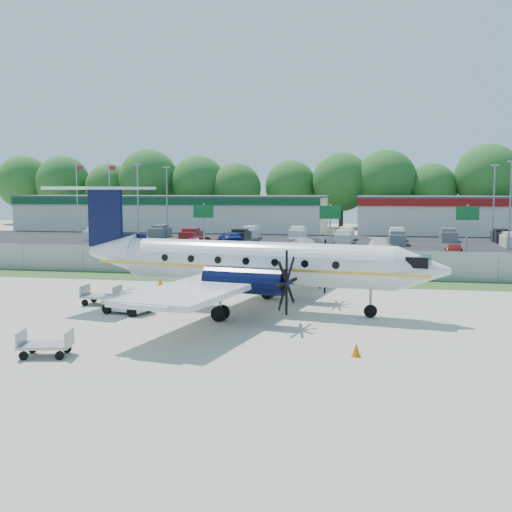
% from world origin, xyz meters
% --- Properties ---
extents(ground, '(170.00, 170.00, 0.00)m').
position_xyz_m(ground, '(0.00, 0.00, 0.00)').
color(ground, '#BAB59D').
rests_on(ground, ground).
extents(grass_verge, '(170.00, 4.00, 0.02)m').
position_xyz_m(grass_verge, '(0.00, 12.00, 0.01)').
color(grass_verge, '#2D561E').
rests_on(grass_verge, ground).
extents(access_road, '(170.00, 8.00, 0.02)m').
position_xyz_m(access_road, '(0.00, 19.00, 0.01)').
color(access_road, black).
rests_on(access_road, ground).
extents(parking_lot, '(170.00, 32.00, 0.02)m').
position_xyz_m(parking_lot, '(0.00, 40.00, 0.01)').
color(parking_lot, black).
rests_on(parking_lot, ground).
extents(perimeter_fence, '(120.00, 0.06, 1.99)m').
position_xyz_m(perimeter_fence, '(0.00, 14.00, 1.00)').
color(perimeter_fence, gray).
rests_on(perimeter_fence, ground).
extents(building_west, '(46.40, 12.40, 5.24)m').
position_xyz_m(building_west, '(-24.00, 61.98, 2.63)').
color(building_west, silver).
rests_on(building_west, ground).
extents(sign_left, '(1.80, 0.26, 5.00)m').
position_xyz_m(sign_left, '(-8.00, 22.91, 3.61)').
color(sign_left, gray).
rests_on(sign_left, ground).
extents(sign_mid, '(1.80, 0.26, 5.00)m').
position_xyz_m(sign_mid, '(3.00, 22.91, 3.61)').
color(sign_mid, gray).
rests_on(sign_mid, ground).
extents(sign_right, '(1.80, 0.26, 5.00)m').
position_xyz_m(sign_right, '(14.00, 22.91, 3.61)').
color(sign_right, gray).
rests_on(sign_right, ground).
extents(flagpole_west, '(1.06, 0.12, 10.00)m').
position_xyz_m(flagpole_west, '(-35.92, 55.00, 5.64)').
color(flagpole_west, silver).
rests_on(flagpole_west, ground).
extents(flagpole_east, '(1.06, 0.12, 10.00)m').
position_xyz_m(flagpole_east, '(-30.92, 55.00, 5.64)').
color(flagpole_east, silver).
rests_on(flagpole_east, ground).
extents(light_pole_nw, '(0.90, 0.35, 9.09)m').
position_xyz_m(light_pole_nw, '(-20.00, 38.00, 5.23)').
color(light_pole_nw, gray).
rests_on(light_pole_nw, ground).
extents(light_pole_ne, '(0.90, 0.35, 9.09)m').
position_xyz_m(light_pole_ne, '(20.00, 38.00, 5.23)').
color(light_pole_ne, gray).
rests_on(light_pole_ne, ground).
extents(light_pole_sw, '(0.90, 0.35, 9.09)m').
position_xyz_m(light_pole_sw, '(-20.00, 48.00, 5.23)').
color(light_pole_sw, gray).
rests_on(light_pole_sw, ground).
extents(light_pole_se, '(0.90, 0.35, 9.09)m').
position_xyz_m(light_pole_se, '(20.00, 48.00, 5.23)').
color(light_pole_se, gray).
rests_on(light_pole_se, ground).
extents(tree_line, '(112.00, 6.00, 14.00)m').
position_xyz_m(tree_line, '(0.00, 74.00, 0.00)').
color(tree_line, '#225C1B').
rests_on(tree_line, ground).
extents(aircraft, '(20.87, 20.47, 6.38)m').
position_xyz_m(aircraft, '(0.51, 1.43, 2.46)').
color(aircraft, silver).
rests_on(aircraft, ground).
extents(pushback_tug, '(2.50, 2.13, 1.19)m').
position_xyz_m(pushback_tug, '(-5.13, -0.92, 0.57)').
color(pushback_tug, silver).
rests_on(pushback_tug, ground).
extents(baggage_cart_near, '(1.99, 1.21, 1.04)m').
position_xyz_m(baggage_cart_near, '(-7.58, 1.06, 0.49)').
color(baggage_cart_near, gray).
rests_on(baggage_cart_near, ground).
extents(baggage_cart_far, '(2.08, 1.51, 0.99)m').
position_xyz_m(baggage_cart_far, '(-4.98, -9.45, 0.46)').
color(baggage_cart_far, gray).
rests_on(baggage_cart_far, ground).
extents(cone_nose, '(0.36, 0.36, 0.51)m').
position_xyz_m(cone_nose, '(6.43, -7.19, 0.24)').
color(cone_nose, orange).
rests_on(cone_nose, ground).
extents(cone_starboard_wing, '(0.33, 0.33, 0.48)m').
position_xyz_m(cone_starboard_wing, '(-6.84, 8.40, 0.22)').
color(cone_starboard_wing, orange).
rests_on(cone_starboard_wing, ground).
extents(road_car_west, '(5.02, 3.02, 1.36)m').
position_xyz_m(road_car_west, '(-19.11, 17.36, 0.00)').
color(road_car_west, silver).
rests_on(road_car_west, ground).
extents(road_car_mid, '(4.94, 2.50, 1.61)m').
position_xyz_m(road_car_mid, '(5.92, 21.31, 0.00)').
color(road_car_mid, beige).
rests_on(road_car_mid, ground).
extents(parked_car_a, '(3.75, 5.26, 1.66)m').
position_xyz_m(parked_car_a, '(-10.63, 29.72, 0.00)').
color(parked_car_a, maroon).
rests_on(parked_car_a, ground).
extents(parked_car_b, '(2.45, 4.80, 1.33)m').
position_xyz_m(parked_car_b, '(-4.95, 29.54, 0.00)').
color(parked_car_b, black).
rests_on(parked_car_b, ground).
extents(parked_car_c, '(3.92, 5.65, 1.52)m').
position_xyz_m(parked_car_c, '(0.17, 29.48, 0.00)').
color(parked_car_c, silver).
rests_on(parked_car_c, ground).
extents(parked_car_d, '(2.43, 5.67, 1.63)m').
position_xyz_m(parked_car_d, '(7.01, 29.70, 0.00)').
color(parked_car_d, beige).
rests_on(parked_car_d, ground).
extents(parked_car_e, '(2.12, 4.20, 1.37)m').
position_xyz_m(parked_car_e, '(13.67, 29.13, 0.00)').
color(parked_car_e, maroon).
rests_on(parked_car_e, ground).
extents(parked_car_f, '(4.40, 6.32, 1.70)m').
position_xyz_m(parked_car_f, '(-8.48, 34.83, 0.00)').
color(parked_car_f, navy).
rests_on(parked_car_f, ground).
extents(parked_car_g, '(3.01, 4.32, 1.35)m').
position_xyz_m(parked_car_g, '(1.29, 34.64, 0.00)').
color(parked_car_g, '#595B5E').
rests_on(parked_car_g, ground).
extents(far_parking_rows, '(56.00, 10.00, 1.60)m').
position_xyz_m(far_parking_rows, '(0.00, 45.00, 0.00)').
color(far_parking_rows, gray).
rests_on(far_parking_rows, ground).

